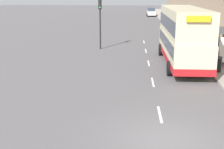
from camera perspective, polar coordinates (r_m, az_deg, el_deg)
The scene contains 12 objects.
ground_plane at distance 12.39m, azimuth 9.75°, elevation -11.71°, with size 220.00×220.00×0.00m, color #5B595B.
pavement at distance 50.41m, azimuth 12.73°, elevation 8.55°, with size 5.00×93.00×0.14m.
lane_mark_0 at distance 14.72m, azimuth 8.74°, elevation -7.17°, with size 0.12×2.00×0.01m.
lane_mark_1 at distance 19.64m, azimuth 7.46°, elevation -1.38°, with size 0.12×2.00×0.01m.
lane_mark_2 at distance 24.69m, azimuth 6.71°, elevation 2.07°, with size 0.12×2.00×0.01m.
lane_mark_3 at distance 29.79m, azimuth 6.21°, elevation 4.34°, with size 0.12×2.00×0.01m.
lane_mark_4 at distance 34.94m, azimuth 5.86°, elevation 5.95°, with size 0.12×2.00×0.01m.
double_decker_bus_near at distance 24.19m, azimuth 12.82°, elevation 7.02°, with size 2.85×10.51×4.30m.
car_0 at distance 70.42m, azimuth 7.19°, elevation 11.26°, with size 1.92×4.15×1.84m.
pedestrian_2 at distance 28.31m, azimuth 19.77°, elevation 4.99°, with size 0.33×0.33×1.66m.
litter_bin at distance 22.53m, azimuth 18.77°, elevation 1.82°, with size 0.55×0.55×1.05m.
traffic_light_far_kerb at distance 30.15m, azimuth -2.20°, elevation 10.75°, with size 0.30×0.32×4.81m.
Camera 1 is at (-1.36, -10.99, 5.55)m, focal length 50.00 mm.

